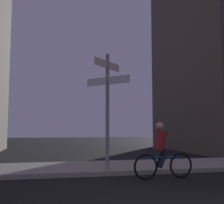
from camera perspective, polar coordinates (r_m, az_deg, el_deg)
The scene contains 3 objects.
sidewalk_kerb at distance 10.12m, azimuth 0.94°, elevation -13.12°, with size 40.00×2.79×0.14m, color gray.
signpost at distance 8.91m, azimuth -0.94°, elevation 0.44°, with size 1.16×1.16×3.69m.
cyclist at distance 8.23m, azimuth 10.13°, elevation -10.09°, with size 1.82×0.34×1.61m.
Camera 1 is at (-2.34, -3.53, 1.44)m, focal length 44.78 mm.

